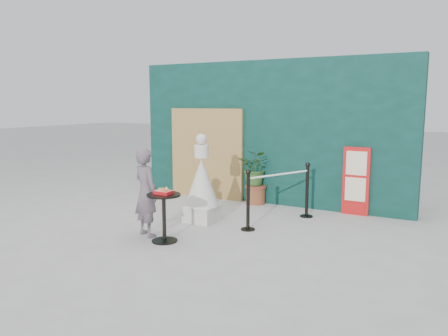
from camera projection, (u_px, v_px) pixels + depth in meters
ground at (187, 242)px, 6.71m from camera, size 60.00×60.00×0.00m
back_wall at (268, 133)px, 9.22m from camera, size 6.00×0.30×3.00m
bamboo_fence at (206, 153)px, 9.78m from camera, size 1.80×0.08×2.00m
woman at (146, 192)px, 6.96m from camera, size 0.61×0.50×1.42m
menu_board at (356, 181)px, 8.28m from camera, size 0.50×0.07×1.30m
statue at (202, 186)px, 7.82m from camera, size 0.62×0.62×1.59m
cafe_table at (164, 210)px, 6.69m from camera, size 0.52×0.52×0.75m
food_basket at (164, 192)px, 6.65m from camera, size 0.26×0.19×0.11m
planter at (256, 173)px, 9.20m from camera, size 0.67×0.58×1.15m
stanchion_barrier at (279, 196)px, 7.72m from camera, size 0.84×1.54×1.03m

